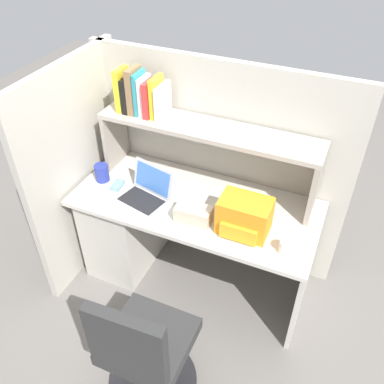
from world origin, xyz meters
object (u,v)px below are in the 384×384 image
Objects in this scene: snack_canister at (102,173)px; office_chair at (145,355)px; tissue_box at (194,214)px; laptop at (146,193)px; backpack at (244,217)px; computer_mouse at (118,185)px; paper_cup at (286,247)px.

office_chair is (0.78, -0.88, -0.40)m from snack_canister.
snack_canister reaches higher than tissue_box.
laptop is 0.37m from tissue_box.
tissue_box is at bearing -173.04° from backpack.
laptop reaches higher than snack_canister.
backpack is at bearing -111.29° from office_chair.
tissue_box is at bearing -14.68° from computer_mouse.
computer_mouse is 1.19m from paper_cup.
laptop is at bearing -12.60° from computer_mouse.
laptop is 3.01× the size of snack_canister.
snack_canister is at bearing 172.90° from paper_cup.
tissue_box is 0.24× the size of office_chair.
laptop reaches higher than paper_cup.
backpack is 1.05m from snack_canister.
paper_cup is at bearing -7.10° from snack_canister.
backpack is at bearing -4.81° from snack_canister.
laptop is 0.95m from paper_cup.
computer_mouse is (-0.24, 0.03, -0.03)m from laptop.
office_chair is (-0.26, -0.79, -0.44)m from backpack.
laptop is 0.39× the size of office_chair.
computer_mouse is at bearing 176.40° from backpack.
laptop is 0.38m from snack_canister.
office_chair is at bearing -127.09° from paper_cup.
paper_cup is 0.58m from tissue_box.
tissue_box is 0.84m from office_chair.
backpack is 2.88× the size of computer_mouse.
snack_canister is (-0.74, 0.13, 0.01)m from tissue_box.
laptop is at bearing 177.57° from backpack.
paper_cup is 0.68× the size of snack_canister.
snack_canister reaches higher than paper_cup.
backpack is at bearing -9.35° from computer_mouse.
backpack is 3.68× the size of paper_cup.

